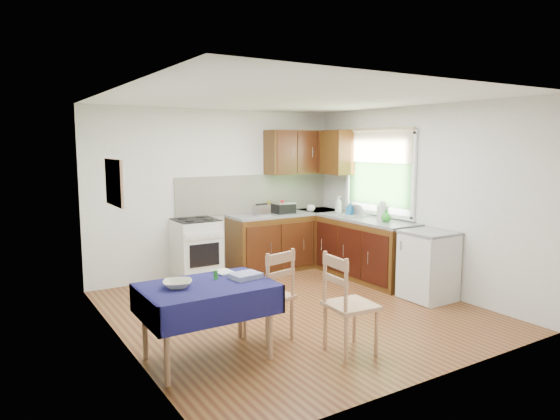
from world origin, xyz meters
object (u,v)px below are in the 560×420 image
chair_far (271,293)px  toaster (262,210)px  chair_near (347,301)px  sandwich_press (283,207)px  dish_rack (354,215)px  dining_table (207,295)px  kettle (383,212)px

chair_far → toaster: 2.73m
chair_far → chair_near: chair_near is taller
sandwich_press → dish_rack: (0.74, -0.85, -0.07)m
dining_table → chair_near: 1.31m
chair_near → toaster: (0.80, 3.01, 0.47)m
chair_far → kettle: 2.73m
chair_near → dish_rack: (1.96, 2.21, 0.41)m
kettle → chair_far: bearing=-157.3°
sandwich_press → kettle: kettle is taller
dining_table → sandwich_press: 3.48m
toaster → chair_far: bearing=-104.2°
toaster → dish_rack: (1.16, -0.80, -0.06)m
sandwich_press → dish_rack: 1.13m
chair_far → kettle: kettle is taller
toaster → dish_rack: same height
chair_far → dish_rack: (2.41, 1.58, 0.42)m
dish_rack → kettle: size_ratio=1.38×
sandwich_press → kettle: bearing=-38.9°
chair_near → sandwich_press: 3.33m
dining_table → toaster: toaster is taller
dining_table → dish_rack: bearing=11.5°
chair_near → dish_rack: 2.98m
chair_far → toaster: (1.25, 2.37, 0.48)m
dining_table → dish_rack: (3.14, 1.64, 0.31)m
chair_far → chair_near: bearing=113.3°
dining_table → dish_rack: dish_rack is taller
chair_far → toaster: toaster is taller
chair_far → sandwich_press: size_ratio=3.04×
chair_near → sandwich_press: sandwich_press is taller
toaster → sandwich_press: size_ratio=0.77×
dining_table → chair_far: 0.74m
chair_far → dish_rack: size_ratio=2.42×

